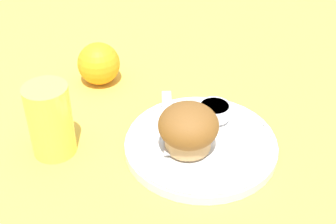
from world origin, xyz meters
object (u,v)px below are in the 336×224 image
muffin (187,128)px  juice_glass (50,120)px  butter_knife (166,122)px  orange_fruit (99,64)px

muffin → juice_glass: bearing=117.0°
juice_glass → butter_knife: bearing=-45.2°
butter_knife → juice_glass: (-0.12, 0.12, 0.03)m
muffin → butter_knife: bearing=58.7°
butter_knife → juice_glass: size_ratio=1.28×
juice_glass → muffin: bearing=-63.0°
butter_knife → orange_fruit: bearing=37.1°
muffin → juice_glass: size_ratio=0.77×
orange_fruit → butter_knife: bearing=-110.3°
muffin → orange_fruit: (0.10, 0.23, -0.01)m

